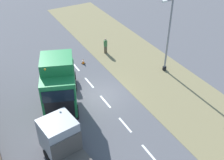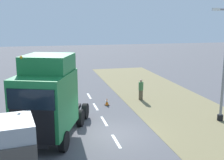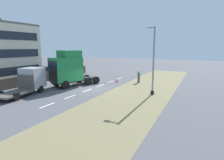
% 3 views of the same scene
% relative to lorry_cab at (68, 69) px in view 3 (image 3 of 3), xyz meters
% --- Properties ---
extents(ground_plane, '(120.00, 120.00, 0.00)m').
position_rel_lorry_cab_xyz_m(ground_plane, '(-3.52, 0.02, -2.35)').
color(ground_plane, '#515156').
rests_on(ground_plane, ground).
extents(grass_verge, '(7.00, 44.00, 0.01)m').
position_rel_lorry_cab_xyz_m(grass_verge, '(-9.52, 0.02, -2.34)').
color(grass_verge, olive).
rests_on(grass_verge, ground).
extents(lane_markings, '(0.16, 17.80, 0.00)m').
position_rel_lorry_cab_xyz_m(lane_markings, '(-3.52, -0.68, -2.34)').
color(lane_markings, white).
rests_on(lane_markings, ground).
extents(boundary_wall, '(0.25, 24.00, 1.39)m').
position_rel_lorry_cab_xyz_m(boundary_wall, '(5.48, 0.02, -1.65)').
color(boundary_wall, '#4C3D33').
rests_on(boundary_wall, ground).
extents(lorry_cab, '(4.63, 6.93, 4.82)m').
position_rel_lorry_cab_xyz_m(lorry_cab, '(0.00, 0.00, 0.00)').
color(lorry_cab, black).
rests_on(lorry_cab, ground).
extents(flatbed_truck, '(2.92, 6.02, 2.79)m').
position_rel_lorry_cab_xyz_m(flatbed_truck, '(1.61, 4.68, -0.88)').
color(flatbed_truck, '#999EA3').
rests_on(flatbed_truck, ground).
extents(parked_car, '(2.06, 4.46, 2.01)m').
position_rel_lorry_cab_xyz_m(parked_car, '(7.26, -2.85, -1.37)').
color(parked_car, navy).
rests_on(parked_car, ground).
extents(lamp_post, '(1.31, 0.38, 7.19)m').
position_rel_lorry_cab_xyz_m(lamp_post, '(-10.88, -0.64, 0.91)').
color(lamp_post, black).
rests_on(lamp_post, ground).
extents(pedestrian, '(0.39, 0.39, 1.74)m').
position_rel_lorry_cab_xyz_m(pedestrian, '(-7.49, -6.51, -1.49)').
color(pedestrian, brown).
rests_on(pedestrian, ground).
extents(traffic_cone_lead, '(0.36, 0.36, 0.58)m').
position_rel_lorry_cab_xyz_m(traffic_cone_lead, '(-4.44, -5.64, -2.06)').
color(traffic_cone_lead, black).
rests_on(traffic_cone_lead, ground).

